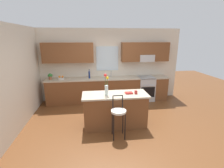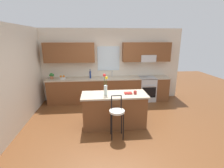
{
  "view_description": "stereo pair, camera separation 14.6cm",
  "coord_description": "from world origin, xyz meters",
  "px_view_note": "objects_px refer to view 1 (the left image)",
  "views": [
    {
      "loc": [
        -0.61,
        -4.23,
        2.35
      ],
      "look_at": [
        -0.0,
        0.55,
        1.0
      ],
      "focal_mm": 26.38,
      "sensor_mm": 36.0,
      "label": 1
    },
    {
      "loc": [
        -0.46,
        -4.25,
        2.35
      ],
      "look_at": [
        -0.0,
        0.55,
        1.0
      ],
      "focal_mm": 26.38,
      "sensor_mm": 36.0,
      "label": 2
    }
  ],
  "objects_px": {
    "oven_range": "(145,88)",
    "mug_ceramic": "(136,92)",
    "bottle_olive_oil": "(89,75)",
    "bar_stool_near": "(119,113)",
    "cookbook": "(129,93)",
    "potted_plant_small": "(50,76)",
    "kitchen_island": "(115,110)",
    "fruit_bowl_oranges": "(61,78)",
    "flower_vase": "(106,86)"
  },
  "relations": [
    {
      "from": "oven_range",
      "to": "mug_ceramic",
      "type": "xyz_separation_m",
      "value": [
        -0.92,
        -1.88,
        0.51
      ]
    },
    {
      "from": "oven_range",
      "to": "bottle_olive_oil",
      "type": "xyz_separation_m",
      "value": [
        -2.15,
        0.02,
        0.6
      ]
    },
    {
      "from": "bar_stool_near",
      "to": "bottle_olive_oil",
      "type": "relative_size",
      "value": 3.04
    },
    {
      "from": "bar_stool_near",
      "to": "cookbook",
      "type": "height_order",
      "value": "bar_stool_near"
    },
    {
      "from": "cookbook",
      "to": "potted_plant_small",
      "type": "xyz_separation_m",
      "value": [
        -2.44,
        1.86,
        0.11
      ]
    },
    {
      "from": "mug_ceramic",
      "to": "kitchen_island",
      "type": "bearing_deg",
      "value": 174.3
    },
    {
      "from": "potted_plant_small",
      "to": "oven_range",
      "type": "bearing_deg",
      "value": -0.38
    },
    {
      "from": "oven_range",
      "to": "cookbook",
      "type": "relative_size",
      "value": 4.6
    },
    {
      "from": "mug_ceramic",
      "to": "bottle_olive_oil",
      "type": "xyz_separation_m",
      "value": [
        -1.24,
        1.91,
        0.09
      ]
    },
    {
      "from": "fruit_bowl_oranges",
      "to": "bottle_olive_oil",
      "type": "relative_size",
      "value": 0.7
    },
    {
      "from": "potted_plant_small",
      "to": "bar_stool_near",
      "type": "bearing_deg",
      "value": -49.41
    },
    {
      "from": "mug_ceramic",
      "to": "potted_plant_small",
      "type": "relative_size",
      "value": 0.4
    },
    {
      "from": "oven_range",
      "to": "mug_ceramic",
      "type": "distance_m",
      "value": 2.15
    },
    {
      "from": "flower_vase",
      "to": "bottle_olive_oil",
      "type": "bearing_deg",
      "value": 103.38
    },
    {
      "from": "bottle_olive_oil",
      "to": "kitchen_island",
      "type": "bearing_deg",
      "value": -69.61
    },
    {
      "from": "kitchen_island",
      "to": "flower_vase",
      "type": "distance_m",
      "value": 0.74
    },
    {
      "from": "oven_range",
      "to": "flower_vase",
      "type": "height_order",
      "value": "flower_vase"
    },
    {
      "from": "fruit_bowl_oranges",
      "to": "mug_ceramic",
      "type": "bearing_deg",
      "value": -40.34
    },
    {
      "from": "kitchen_island",
      "to": "cookbook",
      "type": "height_order",
      "value": "cookbook"
    },
    {
      "from": "cookbook",
      "to": "bottle_olive_oil",
      "type": "bearing_deg",
      "value": 119.66
    },
    {
      "from": "oven_range",
      "to": "bottle_olive_oil",
      "type": "distance_m",
      "value": 2.23
    },
    {
      "from": "bar_stool_near",
      "to": "flower_vase",
      "type": "bearing_deg",
      "value": 114.67
    },
    {
      "from": "kitchen_island",
      "to": "mug_ceramic",
      "type": "height_order",
      "value": "mug_ceramic"
    },
    {
      "from": "bottle_olive_oil",
      "to": "fruit_bowl_oranges",
      "type": "bearing_deg",
      "value": 180.0
    },
    {
      "from": "potted_plant_small",
      "to": "flower_vase",
      "type": "bearing_deg",
      "value": -46.03
    },
    {
      "from": "flower_vase",
      "to": "potted_plant_small",
      "type": "bearing_deg",
      "value": 133.97
    },
    {
      "from": "fruit_bowl_oranges",
      "to": "potted_plant_small",
      "type": "distance_m",
      "value": 0.38
    },
    {
      "from": "kitchen_island",
      "to": "potted_plant_small",
      "type": "bearing_deg",
      "value": 138.17
    },
    {
      "from": "flower_vase",
      "to": "bottle_olive_oil",
      "type": "distance_m",
      "value": 1.96
    },
    {
      "from": "kitchen_island",
      "to": "fruit_bowl_oranges",
      "type": "height_order",
      "value": "fruit_bowl_oranges"
    },
    {
      "from": "fruit_bowl_oranges",
      "to": "bar_stool_near",
      "type": "bearing_deg",
      "value": -54.89
    },
    {
      "from": "cookbook",
      "to": "flower_vase",
      "type": "bearing_deg",
      "value": -176.07
    },
    {
      "from": "cookbook",
      "to": "fruit_bowl_oranges",
      "type": "xyz_separation_m",
      "value": [
        -2.07,
        1.86,
        0.03
      ]
    },
    {
      "from": "oven_range",
      "to": "fruit_bowl_oranges",
      "type": "height_order",
      "value": "fruit_bowl_oranges"
    },
    {
      "from": "bar_stool_near",
      "to": "bottle_olive_oil",
      "type": "bearing_deg",
      "value": 105.91
    },
    {
      "from": "bar_stool_near",
      "to": "fruit_bowl_oranges",
      "type": "relative_size",
      "value": 4.34
    },
    {
      "from": "bar_stool_near",
      "to": "fruit_bowl_oranges",
      "type": "xyz_separation_m",
      "value": [
        -1.7,
        2.42,
        0.33
      ]
    },
    {
      "from": "bar_stool_near",
      "to": "kitchen_island",
      "type": "bearing_deg",
      "value": 90.0
    },
    {
      "from": "fruit_bowl_oranges",
      "to": "bottle_olive_oil",
      "type": "bearing_deg",
      "value": -0.0
    },
    {
      "from": "flower_vase",
      "to": "cookbook",
      "type": "distance_m",
      "value": 0.65
    },
    {
      "from": "flower_vase",
      "to": "fruit_bowl_oranges",
      "type": "bearing_deg",
      "value": 127.57
    },
    {
      "from": "oven_range",
      "to": "kitchen_island",
      "type": "distance_m",
      "value": 2.34
    },
    {
      "from": "flower_vase",
      "to": "cookbook",
      "type": "bearing_deg",
      "value": 3.93
    },
    {
      "from": "mug_ceramic",
      "to": "cookbook",
      "type": "bearing_deg",
      "value": 164.72
    },
    {
      "from": "flower_vase",
      "to": "potted_plant_small",
      "type": "height_order",
      "value": "flower_vase"
    },
    {
      "from": "kitchen_island",
      "to": "bottle_olive_oil",
      "type": "bearing_deg",
      "value": 110.39
    },
    {
      "from": "oven_range",
      "to": "mug_ceramic",
      "type": "height_order",
      "value": "mug_ceramic"
    },
    {
      "from": "flower_vase",
      "to": "mug_ceramic",
      "type": "height_order",
      "value": "flower_vase"
    },
    {
      "from": "bar_stool_near",
      "to": "cookbook",
      "type": "distance_m",
      "value": 0.73
    },
    {
      "from": "kitchen_island",
      "to": "potted_plant_small",
      "type": "distance_m",
      "value": 2.84
    }
  ]
}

